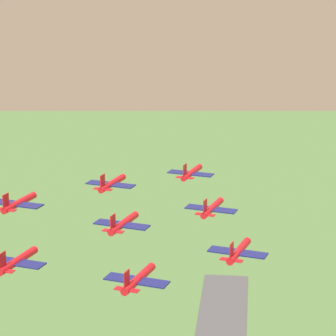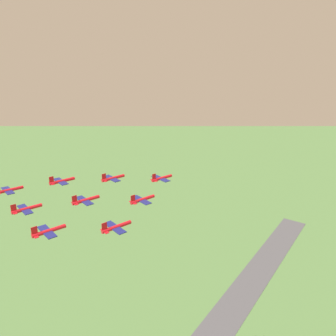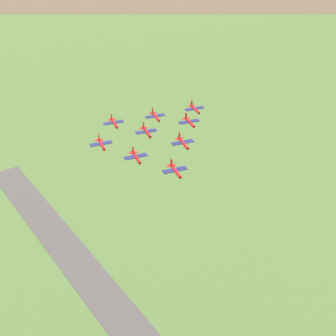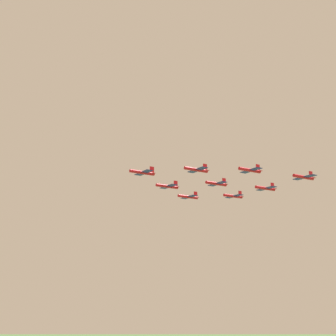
{
  "view_description": "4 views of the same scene",
  "coord_description": "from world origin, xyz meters",
  "px_view_note": "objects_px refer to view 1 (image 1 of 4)",
  "views": [
    {
      "loc": [
        -21.1,
        202.74,
        187.42
      ],
      "look_at": [
        43.78,
        49.51,
        143.18
      ],
      "focal_mm": 85.0,
      "sensor_mm": 36.0,
      "label": 1
    },
    {
      "loc": [
        -69.03,
        126.14,
        190.99
      ],
      "look_at": [
        46.06,
        35.54,
        142.73
      ],
      "focal_mm": 35.0,
      "sensor_mm": 36.0,
      "label": 2
    },
    {
      "loc": [
        -13.76,
        -107.64,
        240.15
      ],
      "look_at": [
        37.19,
        42.16,
        143.54
      ],
      "focal_mm": 50.0,
      "sensor_mm": 36.0,
      "label": 3
    },
    {
      "loc": [
        200.73,
        -38.87,
        96.64
      ],
      "look_at": [
        48.07,
        50.8,
        142.08
      ],
      "focal_mm": 50.0,
      "sensor_mm": 36.0,
      "label": 4
    }
  ],
  "objects_px": {
    "jet_8": "(137,279)",
    "jet_5": "(238,252)",
    "jet_2": "(212,208)",
    "jet_1": "(111,184)",
    "jet_7": "(16,261)",
    "jet_0": "(191,173)",
    "jet_4": "(123,224)",
    "jet_3": "(18,203)"
  },
  "relations": [
    {
      "from": "jet_2",
      "to": "jet_5",
      "type": "height_order",
      "value": "jet_2"
    },
    {
      "from": "jet_5",
      "to": "jet_7",
      "type": "distance_m",
      "value": 37.53
    },
    {
      "from": "jet_0",
      "to": "jet_1",
      "type": "relative_size",
      "value": 1.0
    },
    {
      "from": "jet_4",
      "to": "jet_2",
      "type": "bearing_deg",
      "value": 59.53
    },
    {
      "from": "jet_2",
      "to": "jet_8",
      "type": "relative_size",
      "value": 1.0
    },
    {
      "from": "jet_5",
      "to": "jet_3",
      "type": "bearing_deg",
      "value": 180.0
    },
    {
      "from": "jet_0",
      "to": "jet_3",
      "type": "relative_size",
      "value": 1.0
    },
    {
      "from": "jet_0",
      "to": "jet_1",
      "type": "height_order",
      "value": "jet_1"
    },
    {
      "from": "jet_1",
      "to": "jet_2",
      "type": "bearing_deg",
      "value": 0.0
    },
    {
      "from": "jet_5",
      "to": "jet_0",
      "type": "bearing_deg",
      "value": 120.47
    },
    {
      "from": "jet_1",
      "to": "jet_5",
      "type": "relative_size",
      "value": 1.0
    },
    {
      "from": "jet_5",
      "to": "jet_7",
      "type": "relative_size",
      "value": 1.0
    },
    {
      "from": "jet_7",
      "to": "jet_5",
      "type": "bearing_deg",
      "value": 29.54
    },
    {
      "from": "jet_5",
      "to": "jet_7",
      "type": "xyz_separation_m",
      "value": [
        32.07,
        19.5,
        0.38
      ]
    },
    {
      "from": "jet_4",
      "to": "jet_5",
      "type": "bearing_deg",
      "value": -0.0
    },
    {
      "from": "jet_1",
      "to": "jet_8",
      "type": "distance_m",
      "value": 43.07
    },
    {
      "from": "jet_4",
      "to": "jet_3",
      "type": "bearing_deg",
      "value": -180.0
    },
    {
      "from": "jet_2",
      "to": "jet_3",
      "type": "height_order",
      "value": "jet_3"
    },
    {
      "from": "jet_1",
      "to": "jet_5",
      "type": "xyz_separation_m",
      "value": [
        -33.21,
        17.49,
        -3.8
      ]
    },
    {
      "from": "jet_0",
      "to": "jet_7",
      "type": "bearing_deg",
      "value": -101.09
    },
    {
      "from": "jet_2",
      "to": "jet_5",
      "type": "relative_size",
      "value": 1.0
    },
    {
      "from": "jet_0",
      "to": "jet_7",
      "type": "relative_size",
      "value": 1.0
    },
    {
      "from": "jet_5",
      "to": "jet_8",
      "type": "relative_size",
      "value": 1.0
    },
    {
      "from": "jet_1",
      "to": "jet_5",
      "type": "distance_m",
      "value": 37.72
    },
    {
      "from": "jet_0",
      "to": "jet_4",
      "type": "bearing_deg",
      "value": -90.0
    },
    {
      "from": "jet_2",
      "to": "jet_0",
      "type": "bearing_deg",
      "value": 120.47
    },
    {
      "from": "jet_5",
      "to": "jet_8",
      "type": "bearing_deg",
      "value": -120.47
    },
    {
      "from": "jet_5",
      "to": "jet_8",
      "type": "height_order",
      "value": "jet_8"
    },
    {
      "from": "jet_2",
      "to": "jet_5",
      "type": "distance_m",
      "value": 21.49
    },
    {
      "from": "jet_0",
      "to": "jet_7",
      "type": "distance_m",
      "value": 56.61
    },
    {
      "from": "jet_7",
      "to": "jet_8",
      "type": "height_order",
      "value": "jet_8"
    },
    {
      "from": "jet_4",
      "to": "jet_8",
      "type": "height_order",
      "value": "jet_4"
    },
    {
      "from": "jet_3",
      "to": "jet_8",
      "type": "xyz_separation_m",
      "value": [
        -33.21,
        17.49,
        -3.31
      ]
    },
    {
      "from": "jet_8",
      "to": "jet_5",
      "type": "bearing_deg",
      "value": 59.53
    },
    {
      "from": "jet_0",
      "to": "jet_2",
      "type": "relative_size",
      "value": 1.0
    },
    {
      "from": "jet_2",
      "to": "jet_8",
      "type": "bearing_deg",
      "value": -90.0
    },
    {
      "from": "jet_0",
      "to": "jet_7",
      "type": "height_order",
      "value": "jet_0"
    },
    {
      "from": "jet_4",
      "to": "jet_0",
      "type": "bearing_deg",
      "value": 90.0
    },
    {
      "from": "jet_0",
      "to": "jet_8",
      "type": "relative_size",
      "value": 1.0
    },
    {
      "from": "jet_0",
      "to": "jet_3",
      "type": "distance_m",
      "value": 42.96
    },
    {
      "from": "jet_3",
      "to": "jet_8",
      "type": "bearing_deg",
      "value": -29.54
    },
    {
      "from": "jet_1",
      "to": "jet_7",
      "type": "height_order",
      "value": "jet_1"
    }
  ]
}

